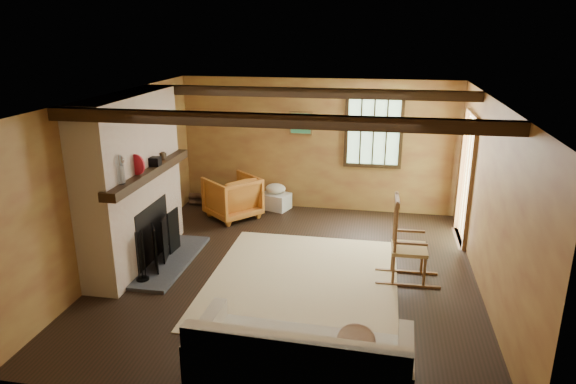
% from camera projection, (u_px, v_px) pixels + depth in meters
% --- Properties ---
extents(ground, '(5.50, 5.50, 0.00)m').
position_uv_depth(ground, '(291.00, 273.00, 7.12)').
color(ground, black).
rests_on(ground, ground).
extents(room_envelope, '(5.02, 5.52, 2.44)m').
position_uv_depth(room_envelope, '(310.00, 154.00, 6.82)').
color(room_envelope, '#A4803A').
rests_on(room_envelope, ground).
extents(fireplace, '(1.02, 2.30, 2.40)m').
position_uv_depth(fireplace, '(134.00, 188.00, 7.16)').
color(fireplace, brown).
rests_on(fireplace, ground).
extents(rug, '(2.50, 3.00, 0.01)m').
position_uv_depth(rug, '(303.00, 280.00, 6.89)').
color(rug, tan).
rests_on(rug, ground).
extents(rocking_chair, '(0.85, 0.48, 1.17)m').
position_uv_depth(rocking_chair, '(406.00, 246.00, 6.79)').
color(rocking_chair, '#A68E51').
rests_on(rocking_chair, ground).
extents(sofa, '(2.03, 0.96, 0.81)m').
position_uv_depth(sofa, '(301.00, 367.00, 4.68)').
color(sofa, silver).
rests_on(sofa, ground).
extents(firewood_pile, '(0.64, 0.12, 0.23)m').
position_uv_depth(firewood_pile, '(205.00, 200.00, 9.77)').
color(firewood_pile, brown).
rests_on(firewood_pile, ground).
extents(laundry_basket, '(0.60, 0.52, 0.30)m').
position_uv_depth(laundry_basket, '(276.00, 201.00, 9.58)').
color(laundry_basket, silver).
rests_on(laundry_basket, ground).
extents(basket_pillow, '(0.44, 0.38, 0.19)m').
position_uv_depth(basket_pillow, '(276.00, 189.00, 9.51)').
color(basket_pillow, silver).
rests_on(basket_pillow, laundry_basket).
extents(armchair, '(1.16, 1.16, 0.76)m').
position_uv_depth(armchair, '(232.00, 197.00, 9.09)').
color(armchair, '#BF6026').
rests_on(armchair, ground).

